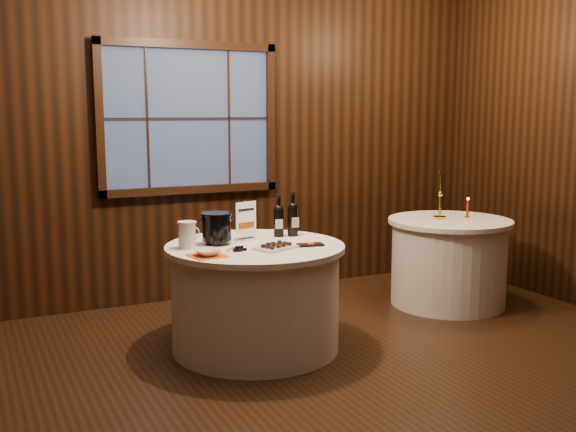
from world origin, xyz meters
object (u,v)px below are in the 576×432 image
port_bottle_left (279,219)px  cracker_bowl (208,252)px  main_table (255,297)px  red_candle (468,210)px  grape_bunch (239,249)px  chocolate_plate (276,247)px  side_table (448,261)px  ice_bucket (217,228)px  port_bottle_right (293,217)px  chocolate_box (310,245)px  sign_stand (245,227)px  glass_pitcher (187,235)px  brass_candlestick (440,201)px

port_bottle_left → cracker_bowl: size_ratio=1.93×
main_table → red_candle: 2.25m
main_table → grape_bunch: (-0.19, -0.16, 0.40)m
chocolate_plate → side_table: bearing=14.6°
ice_bucket → chocolate_plate: size_ratio=0.68×
chocolate_plate → port_bottle_right: bearing=50.1°
port_bottle_left → chocolate_box: (0.05, -0.42, -0.13)m
chocolate_plate → cracker_bowl: size_ratio=2.01×
side_table → sign_stand: size_ratio=3.65×
port_bottle_left → ice_bucket: size_ratio=1.41×
sign_stand → chocolate_plate: (0.06, -0.39, -0.08)m
ice_bucket → glass_pitcher: (-0.23, -0.05, -0.02)m
port_bottle_left → grape_bunch: size_ratio=2.07×
red_candle → cracker_bowl: bearing=-169.2°
ice_bucket → grape_bunch: size_ratio=1.47×
grape_bunch → red_candle: red_candle is taller
ice_bucket → brass_candlestick: bearing=5.8°
main_table → chocolate_box: chocolate_box is taller
glass_pitcher → grape_bunch: bearing=-59.7°
sign_stand → grape_bunch: 0.40m
ice_bucket → red_candle: bearing=3.5°
chocolate_box → brass_candlestick: (1.59, 0.57, 0.15)m
port_bottle_left → side_table: bearing=22.1°
main_table → port_bottle_right: 0.69m
port_bottle_right → chocolate_plate: 0.52m
sign_stand → port_bottle_left: 0.29m
port_bottle_left → ice_bucket: (-0.52, -0.07, -0.02)m
ice_bucket → grape_bunch: (0.05, -0.30, -0.10)m
glass_pitcher → cracker_bowl: 0.32m
side_table → glass_pitcher: bearing=-175.2°
grape_bunch → brass_candlestick: 2.18m
side_table → cracker_bowl: cracker_bowl is taller
main_table → glass_pitcher: size_ratio=6.82×
main_table → chocolate_box: bearing=-32.0°
grape_bunch → glass_pitcher: (-0.28, 0.25, 0.08)m
main_table → port_bottle_left: (0.29, 0.21, 0.52)m
port_bottle_right → glass_pitcher: bearing=-176.1°
ice_bucket → side_table: bearing=4.1°
glass_pitcher → side_table: bearing=-13.2°
side_table → red_candle: red_candle is taller
chocolate_box → red_candle: bearing=25.3°
main_table → chocolate_plate: size_ratio=3.86×
side_table → chocolate_plate: chocolate_plate is taller
chocolate_box → cracker_bowl: (-0.77, -0.00, 0.02)m
glass_pitcher → chocolate_box: bearing=-38.7°
ice_bucket → chocolate_plate: (0.31, -0.34, -0.10)m
main_table → glass_pitcher: (-0.47, 0.09, 0.48)m
grape_bunch → cracker_bowl: size_ratio=0.93×
port_bottle_right → cracker_bowl: size_ratio=2.06×
main_table → cracker_bowl: (-0.43, -0.21, 0.41)m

